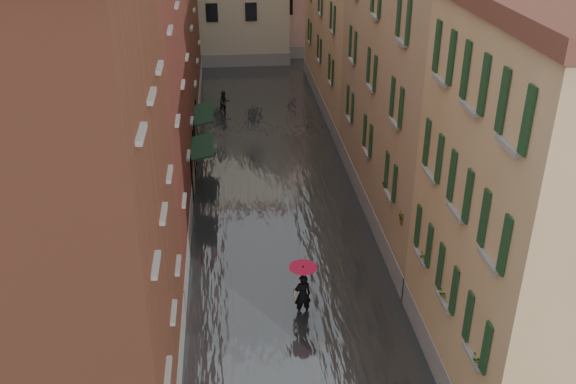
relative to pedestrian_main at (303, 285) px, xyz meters
name	(u,v)px	position (x,y,z in m)	size (l,w,h in m)	color
ground	(302,348)	(-0.24, -1.85, -1.28)	(120.00, 120.00, 0.00)	#5B5B5D
floodwater	(272,179)	(-0.24, 11.15, -1.18)	(10.00, 60.00, 0.20)	#3F4346
building_left_near	(43,222)	(-7.24, -3.85, 5.22)	(6.00, 8.00, 13.00)	brown
building_left_mid	(108,94)	(-7.24, 7.15, 4.97)	(6.00, 14.00, 12.50)	brown
building_left_far	(143,4)	(-7.24, 22.15, 5.72)	(6.00, 16.00, 14.00)	brown
building_right_near	(559,221)	(6.76, -3.85, 4.47)	(6.00, 8.00, 11.50)	tan
building_right_mid	(441,78)	(6.76, 7.15, 5.22)	(6.00, 14.00, 13.00)	tan
building_right_far	(367,20)	(6.76, 22.15, 4.47)	(6.00, 16.00, 11.50)	tan
awning_near	(201,148)	(-3.72, 10.09, 1.18)	(1.09, 2.97, 2.80)	#16331F
awning_far	(203,115)	(-3.72, 14.67, 1.19)	(1.09, 3.34, 2.80)	#16331F
window_planters	(426,247)	(3.88, -1.39, 2.23)	(0.59, 11.08, 0.84)	brown
pedestrian_main	(303,285)	(0.00, 0.00, 0.00)	(1.04, 1.04, 2.06)	black
pedestrian_far	(224,103)	(-2.57, 21.40, -0.50)	(0.76, 0.59, 1.57)	black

